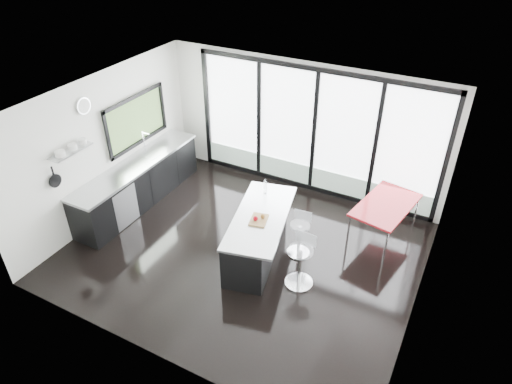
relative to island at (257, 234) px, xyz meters
The scene contains 11 objects.
floor 0.49m from the island, 159.96° to the right, with size 6.00×5.00×0.00m, color black.
ceiling 2.38m from the island, 159.96° to the right, with size 6.00×5.00×0.00m, color white.
wall_back 2.53m from the island, 89.02° to the left, with size 6.00×0.09×2.80m.
wall_front 2.77m from the island, 95.10° to the right, with size 6.00×0.00×2.80m, color silver.
wall_left 3.40m from the island, behind, with size 0.26×5.00×2.80m.
wall_right 2.94m from the island, ahead, with size 0.00×5.00×2.80m, color silver.
counter_cabinets 2.92m from the island, behind, with size 0.69×3.24×1.36m.
island is the anchor object (origin of this frame).
bar_stool_near 1.04m from the island, 20.10° to the right, with size 0.47×0.47×0.74m, color silver.
bar_stool_far 0.75m from the island, 27.07° to the left, with size 0.41×0.41×0.65m, color silver.
red_table 2.37m from the island, 38.51° to the left, with size 0.81×1.43×0.76m, color maroon.
Camera 1 is at (3.13, -5.47, 5.46)m, focal length 32.00 mm.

